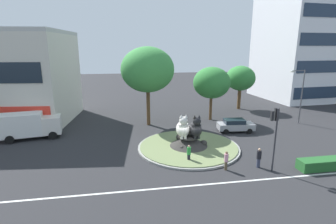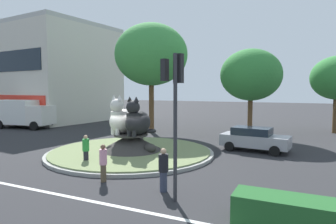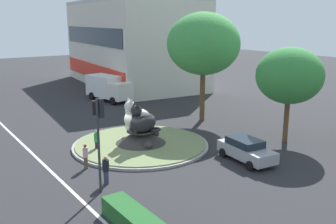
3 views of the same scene
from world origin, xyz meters
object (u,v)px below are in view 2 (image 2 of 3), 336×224
pedestrian_green_shirt (86,149)px  cat_statue_black (137,121)px  broadleaf_tree_behind_island (251,75)px  pedestrian_pink_shirt (103,162)px  traffic_light_mast (175,94)px  shophouse_block (29,75)px  hatchback_near_shophouse (254,139)px  delivery_box_truck (22,113)px  cat_statue_white (122,119)px  second_tree_near_tower (151,55)px  pedestrian_black_shirt (163,169)px

pedestrian_green_shirt → cat_statue_black: bearing=66.2°
broadleaf_tree_behind_island → pedestrian_pink_shirt: broadleaf_tree_behind_island is taller
traffic_light_mast → shophouse_block: bearing=64.6°
pedestrian_pink_shirt → hatchback_near_shophouse: pedestrian_pink_shirt is taller
broadleaf_tree_behind_island → pedestrian_pink_shirt: (-3.74, -15.36, -4.41)m
pedestrian_green_shirt → delivery_box_truck: delivery_box_truck is taller
broadleaf_tree_behind_island → cat_statue_black: bearing=-116.2°
cat_statue_white → shophouse_block: 29.68m
cat_statue_white → pedestrian_pink_shirt: 6.03m
traffic_light_mast → pedestrian_green_shirt: bearing=74.5°
second_tree_near_tower → broadleaf_tree_behind_island: bearing=7.0°
second_tree_near_tower → pedestrian_green_shirt: bearing=-78.4°
pedestrian_black_shirt → hatchback_near_shophouse: pedestrian_black_shirt is taller
pedestrian_green_shirt → hatchback_near_shophouse: (7.74, 7.56, -0.02)m
broadleaf_tree_behind_island → second_tree_near_tower: size_ratio=0.73×
cat_statue_black → shophouse_block: (-26.89, 14.61, 3.98)m
cat_statue_black → shophouse_block: shophouse_block is taller
hatchback_near_shophouse → cat_statue_white: bearing=-144.3°
broadleaf_tree_behind_island → pedestrian_black_shirt: (-0.78, -15.35, -4.38)m
second_tree_near_tower → pedestrian_pink_shirt: size_ratio=6.11×
cat_statue_white → cat_statue_black: bearing=87.1°
cat_statue_black → second_tree_near_tower: bearing=-156.2°
pedestrian_green_shirt → delivery_box_truck: size_ratio=0.24×
second_tree_near_tower → traffic_light_mast: bearing=-58.9°
cat_statue_black → delivery_box_truck: cat_statue_black is taller
cat_statue_white → second_tree_near_tower: size_ratio=0.24×
second_tree_near_tower → delivery_box_truck: 15.30m
broadleaf_tree_behind_island → delivery_box_truck: broadleaf_tree_behind_island is taller
pedestrian_green_shirt → delivery_box_truck: 18.72m
shophouse_block → second_tree_near_tower: bearing=-7.5°
pedestrian_pink_shirt → cat_statue_black: bearing=134.9°
traffic_light_mast → broadleaf_tree_behind_island: size_ratio=0.72×
cat_statue_black → second_tree_near_tower: second_tree_near_tower is taller
broadleaf_tree_behind_island → hatchback_near_shophouse: size_ratio=1.66×
broadleaf_tree_behind_island → pedestrian_black_shirt: size_ratio=4.27×
delivery_box_truck → broadleaf_tree_behind_island: bearing=0.9°
pedestrian_green_shirt → pedestrian_pink_shirt: bearing=-35.7°
cat_statue_black → broadleaf_tree_behind_island: bearing=154.4°
hatchback_near_shophouse → pedestrian_pink_shirt: bearing=-111.5°
cat_statue_white → delivery_box_truck: bearing=-103.0°
pedestrian_black_shirt → cat_statue_black: bearing=-24.2°
cat_statue_black → shophouse_block: size_ratio=0.09×
cat_statue_white → traffic_light_mast: (6.29, -5.96, 1.74)m
second_tree_near_tower → pedestrian_black_shirt: bearing=-60.1°
cat_statue_black → pedestrian_black_shirt: (4.27, -5.09, -1.24)m
pedestrian_green_shirt → pedestrian_black_shirt: (5.69, -2.03, 0.07)m
second_tree_near_tower → hatchback_near_shophouse: bearing=-24.4°
cat_statue_black → delivery_box_truck: (-17.77, 6.01, -0.56)m
cat_statue_white → hatchback_near_shophouse: bearing=125.9°
cat_statue_black → hatchback_near_shophouse: cat_statue_black is taller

